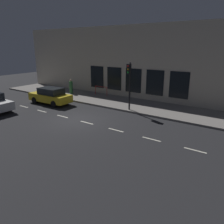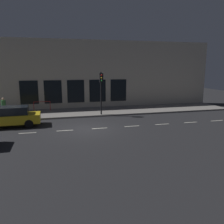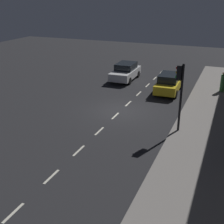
# 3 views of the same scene
# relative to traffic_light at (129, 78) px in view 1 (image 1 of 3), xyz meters

# --- Properties ---
(ground_plane) EXTENTS (60.00, 60.00, 0.00)m
(ground_plane) POSITION_rel_traffic_light_xyz_m (-4.27, 2.00, -2.93)
(ground_plane) COLOR #232326
(sidewalk) EXTENTS (4.50, 32.00, 0.15)m
(sidewalk) POSITION_rel_traffic_light_xyz_m (1.98, 2.00, -2.85)
(sidewalk) COLOR gray
(sidewalk) RESTS_ON ground
(building_facade) EXTENTS (0.65, 32.00, 7.47)m
(building_facade) POSITION_rel_traffic_light_xyz_m (4.52, 2.00, 0.80)
(building_facade) COLOR beige
(building_facade) RESTS_ON ground
(lane_centre_line) EXTENTS (0.12, 27.20, 0.01)m
(lane_centre_line) POSITION_rel_traffic_light_xyz_m (-4.27, 1.00, -2.92)
(lane_centre_line) COLOR beige
(lane_centre_line) RESTS_ON ground
(traffic_light) EXTENTS (0.48, 0.32, 3.98)m
(traffic_light) POSITION_rel_traffic_light_xyz_m (0.00, 0.00, 0.00)
(traffic_light) COLOR black
(traffic_light) RESTS_ON sidewalk
(parked_car_1) EXTENTS (1.92, 4.44, 1.58)m
(parked_car_1) POSITION_rel_traffic_light_xyz_m (-2.11, 7.56, -2.14)
(parked_car_1) COLOR gold
(parked_car_1) RESTS_ON ground
(pedestrian_0) EXTENTS (0.52, 0.52, 1.64)m
(pedestrian_0) POSITION_rel_traffic_light_xyz_m (2.02, 8.92, -2.03)
(pedestrian_0) COLOR #336B38
(pedestrian_0) RESTS_ON sidewalk
(red_railing) EXTENTS (0.05, 1.67, 0.97)m
(red_railing) POSITION_rel_traffic_light_xyz_m (3.30, 5.56, -2.08)
(red_railing) COLOR red
(red_railing) RESTS_ON sidewalk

